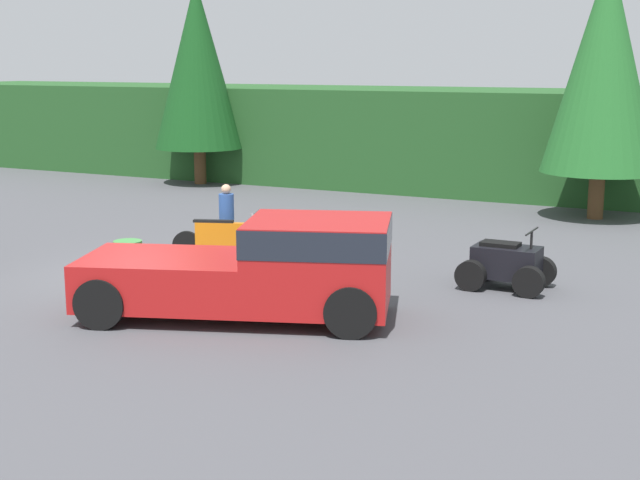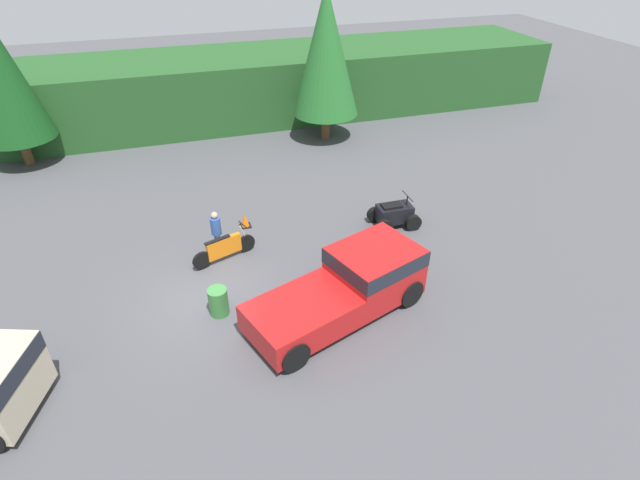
# 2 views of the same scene
# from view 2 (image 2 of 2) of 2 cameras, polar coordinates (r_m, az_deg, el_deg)

# --- Properties ---
(ground_plane) EXTENTS (80.00, 80.00, 0.00)m
(ground_plane) POSITION_cam_2_polar(r_m,az_deg,el_deg) (15.95, -12.46, -6.70)
(ground_plane) COLOR #4C4C51
(hillside_backdrop) EXTENTS (44.00, 6.00, 3.48)m
(hillside_backdrop) POSITION_cam_2_polar(r_m,az_deg,el_deg) (29.53, -16.78, 15.85)
(hillside_backdrop) COLOR #235123
(hillside_backdrop) RESTS_ON ground_plane
(tree_mid_left) EXTENTS (3.28, 3.28, 7.45)m
(tree_mid_left) POSITION_cam_2_polar(r_m,az_deg,el_deg) (25.58, 0.68, 20.73)
(tree_mid_left) COLOR brown
(tree_mid_left) RESTS_ON ground_plane
(pickup_truck_red) EXTENTS (5.78, 3.75, 1.79)m
(pickup_truck_red) POSITION_cam_2_polar(r_m,az_deg,el_deg) (14.71, 3.54, -5.00)
(pickup_truck_red) COLOR red
(pickup_truck_red) RESTS_ON ground_plane
(dirt_bike) EXTENTS (2.24, 1.01, 1.13)m
(dirt_bike) POSITION_cam_2_polar(r_m,az_deg,el_deg) (17.30, -10.89, -0.94)
(dirt_bike) COLOR black
(dirt_bike) RESTS_ON ground_plane
(quad_atv) EXTENTS (1.78, 1.20, 1.22)m
(quad_atv) POSITION_cam_2_polar(r_m,az_deg,el_deg) (19.07, 8.47, 2.87)
(quad_atv) COLOR black
(quad_atv) RESTS_ON ground_plane
(rider_person) EXTENTS (0.38, 0.38, 1.68)m
(rider_person) POSITION_cam_2_polar(r_m,az_deg,el_deg) (17.40, -11.74, 0.93)
(rider_person) COLOR navy
(rider_person) RESTS_ON ground_plane
(traffic_cone) EXTENTS (0.42, 0.42, 0.55)m
(traffic_cone) POSITION_cam_2_polar(r_m,az_deg,el_deg) (19.14, -8.58, 2.22)
(traffic_cone) COLOR black
(traffic_cone) RESTS_ON ground_plane
(steel_barrel) EXTENTS (0.58, 0.58, 0.88)m
(steel_barrel) POSITION_cam_2_polar(r_m,az_deg,el_deg) (15.15, -11.53, -6.91)
(steel_barrel) COLOR #387A38
(steel_barrel) RESTS_ON ground_plane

